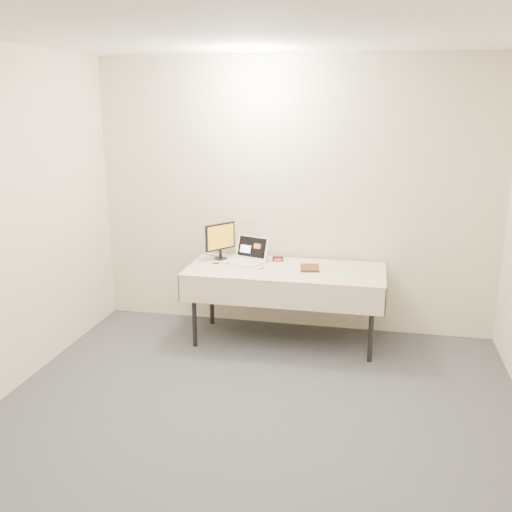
% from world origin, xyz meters
% --- Properties ---
extents(ground, '(5.00, 5.00, 0.00)m').
position_xyz_m(ground, '(0.00, 0.00, 0.00)').
color(ground, '#3C3C40').
rests_on(ground, ground).
extents(back_wall, '(4.00, 0.10, 2.70)m').
position_xyz_m(back_wall, '(0.00, 2.50, 1.35)').
color(back_wall, beige).
rests_on(back_wall, ground).
extents(table, '(1.86, 0.81, 0.74)m').
position_xyz_m(table, '(0.00, 2.05, 0.68)').
color(table, black).
rests_on(table, ground).
extents(laptop, '(0.44, 0.42, 0.24)m').
position_xyz_m(laptop, '(-0.40, 2.20, 0.80)').
color(laptop, white).
rests_on(laptop, table).
extents(monitor, '(0.23, 0.30, 0.36)m').
position_xyz_m(monitor, '(-0.69, 2.24, 0.95)').
color(monitor, black).
rests_on(monitor, table).
extents(book, '(0.17, 0.05, 0.23)m').
position_xyz_m(book, '(0.14, 2.06, 0.85)').
color(book, '#94471A').
rests_on(book, table).
extents(alarm_clock, '(0.11, 0.06, 0.04)m').
position_xyz_m(alarm_clock, '(-0.12, 2.28, 0.76)').
color(alarm_clock, black).
rests_on(alarm_clock, table).
extents(clicker, '(0.07, 0.10, 0.02)m').
position_xyz_m(clicker, '(-0.23, 2.01, 0.75)').
color(clicker, silver).
rests_on(clicker, table).
extents(paper_form, '(0.18, 0.28, 0.00)m').
position_xyz_m(paper_form, '(0.54, 1.95, 0.74)').
color(paper_form, beige).
rests_on(paper_form, table).
extents(usb_dongle, '(0.06, 0.03, 0.01)m').
position_xyz_m(usb_dongle, '(-0.69, 2.07, 0.74)').
color(usb_dongle, black).
rests_on(usb_dongle, table).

